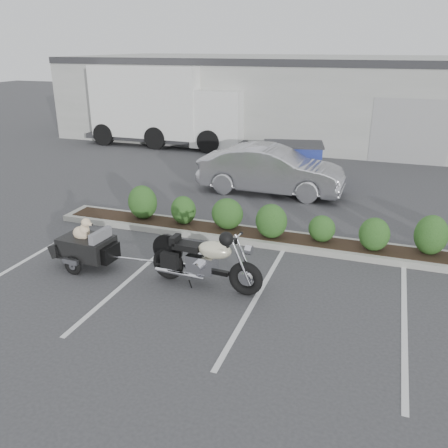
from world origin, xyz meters
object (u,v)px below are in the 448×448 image
(sedan, at_px, (271,170))
(delivery_truck, at_px, (170,107))
(motorcycle, at_px, (205,262))
(pet_trailer, at_px, (86,246))
(dumpster, at_px, (292,162))

(sedan, relative_size, delivery_truck, 0.58)
(motorcycle, bearing_deg, delivery_truck, 121.92)
(pet_trailer, height_order, delivery_truck, delivery_truck)
(sedan, bearing_deg, delivery_truck, 46.59)
(pet_trailer, height_order, dumpster, dumpster)
(sedan, bearing_deg, pet_trailer, 160.24)
(pet_trailer, xyz_separation_m, sedan, (2.45, 6.72, 0.28))
(pet_trailer, distance_m, delivery_truck, 13.66)
(sedan, xyz_separation_m, delivery_truck, (-6.55, 6.25, 1.00))
(pet_trailer, relative_size, delivery_truck, 0.24)
(motorcycle, relative_size, sedan, 0.52)
(motorcycle, distance_m, sedan, 6.75)
(delivery_truck, bearing_deg, pet_trailer, -72.51)
(sedan, xyz_separation_m, dumpster, (0.36, 1.64, -0.08))
(motorcycle, distance_m, dumpster, 8.38)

